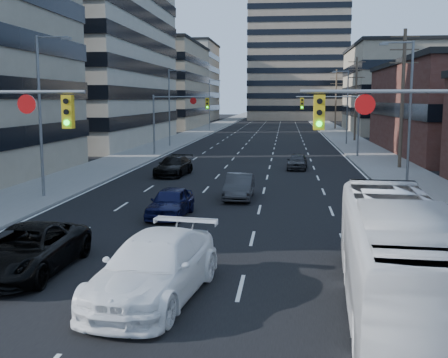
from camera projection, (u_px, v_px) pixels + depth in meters
road_surface at (273, 122)px, 138.87m from camera, size 18.00×300.00×0.02m
sidewalk_left at (227, 121)px, 140.10m from camera, size 5.00×300.00×0.15m
sidewalk_right at (320, 122)px, 137.62m from camera, size 5.00×300.00×0.15m
office_left_mid at (48, 32)px, 70.91m from camera, size 26.00×34.00×28.00m
office_left_far at (149, 87)px, 110.80m from camera, size 20.00×30.00×16.00m
office_right_far at (418, 91)px, 93.85m from camera, size 22.00×28.00×14.00m
apartment_tower at (298, 13)px, 153.82m from camera, size 26.00×26.00×58.00m
bg_block_left at (170, 83)px, 150.32m from camera, size 24.00×24.00×20.00m
bg_block_right at (407, 97)px, 134.57m from camera, size 22.00×22.00×12.00m
signal_near_right at (428, 139)px, 17.38m from camera, size 6.59×0.33×6.00m
signal_far_left at (177, 112)px, 55.43m from camera, size 6.09×0.33×6.00m
signal_far_right at (334, 113)px, 53.78m from camera, size 6.09×0.33×6.00m
utility_pole_block at (402, 97)px, 44.23m from camera, size 2.20×0.28×11.00m
utility_pole_midblock at (356, 98)px, 73.75m from camera, size 2.20×0.28×11.00m
utility_pole_distant at (336, 98)px, 103.28m from camera, size 2.20×0.28×11.00m
streetlight_left_near at (42, 109)px, 31.01m from camera, size 2.03×0.22×9.00m
streetlight_left_mid at (171, 104)px, 65.46m from camera, size 2.03×0.22×9.00m
streetlight_left_far at (210, 102)px, 99.90m from camera, size 2.03×0.22×9.00m
streetlight_right_near at (408, 108)px, 33.71m from camera, size 2.03×0.22×9.00m
streetlight_right_far at (346, 104)px, 68.15m from camera, size 2.03×0.22×9.00m
black_pickup at (27, 250)px, 18.00m from camera, size 2.64×5.56×1.53m
white_van at (154, 268)px, 15.68m from camera, size 3.32×6.42×1.78m
transit_bus at (398, 258)px, 14.47m from camera, size 3.22×10.90×3.00m
sedan_blue at (171, 202)px, 26.64m from camera, size 1.92×4.22×1.40m
sedan_grey_center at (239, 187)px, 31.48m from camera, size 1.51×4.26×1.40m
sedan_black_far at (174, 166)px, 41.06m from camera, size 2.44×5.03×1.41m
sedan_grey_right at (297, 161)px, 44.81m from camera, size 1.79×3.89×1.29m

